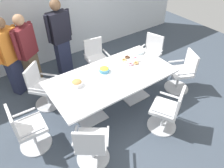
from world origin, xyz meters
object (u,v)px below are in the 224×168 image
Objects in this scene: office_chair_2 at (168,112)px; person_standing_2 at (61,38)px; conference_table at (112,81)px; person_standing_1 at (28,52)px; snack_bowl_chips_yellow at (104,69)px; snack_bowl_cookies at (77,83)px; office_chair_0 at (28,130)px; office_chair_1 at (91,146)px; office_chair_4 at (150,56)px; plate_stack at (139,51)px; office_chair_5 at (96,61)px; office_chair_3 at (182,74)px; donut_platter at (131,60)px; office_chair_6 at (43,88)px; person_standing_0 at (11,57)px.

office_chair_2 is 2.84m from person_standing_2.
person_standing_1 is (-1.06, 1.56, 0.25)m from conference_table.
snack_bowl_cookies is at bearing -173.14° from snack_bowl_chips_yellow.
office_chair_1 is at bearing 41.41° from office_chair_0.
office_chair_4 is 3.81× the size of plate_stack.
conference_table is 1.15m from office_chair_5.
person_standing_1 reaches higher than snack_bowl_chips_yellow.
plate_stack is (2.04, -1.19, -0.10)m from person_standing_1.
snack_bowl_chips_yellow is at bearing -170.87° from plate_stack.
office_chair_3 is 1.19m from donut_platter.
office_chair_2 is 1.00× the size of office_chair_4.
office_chair_1 is 1.00× the size of office_chair_2.
person_standing_1 reaches higher than office_chair_3.
donut_platter is (1.68, -1.37, -0.10)m from person_standing_1.
person_standing_2 reaches higher than office_chair_3.
office_chair_3 reaches higher than plate_stack.
office_chair_1 is 4.59× the size of snack_bowl_cookies.
office_chair_5 is 3.81× the size of plate_stack.
office_chair_6 is at bearing 167.30° from plate_stack.
person_standing_2 is (-0.58, 0.55, 0.54)m from office_chair_5.
person_standing_1 is at bearing -135.95° from office_chair_6.
office_chair_3 and office_chair_6 have the same top height.
person_standing_0 is at bearing -4.21° from person_standing_2.
office_chair_2 is at bearing 95.86° from person_standing_0.
office_chair_0 is at bearing -171.84° from snack_bowl_chips_yellow.
person_standing_2 is at bearing -35.60° from office_chair_5.
person_standing_2 is (1.43, 1.67, 0.54)m from office_chair_0.
snack_bowl_cookies is at bearing 68.70° from person_standing_1.
office_chair_3 is 2.97m from office_chair_6.
office_chair_2 is 1.89m from office_chair_4.
person_standing_2 reaches higher than office_chair_4.
donut_platter is at bearing 16.65° from conference_table.
office_chair_1 is 1.73m from office_chair_6.
office_chair_1 is 2.61m from office_chair_3.
person_standing_2 is (0.79, 0.08, 0.07)m from person_standing_1.
donut_platter is at bearing 117.45° from office_chair_6.
office_chair_3 is 0.51× the size of person_standing_2.
office_chair_2 is at bearing 87.75° from office_chair_6.
office_chair_5 is at bearing 108.45° from donut_platter.
snack_bowl_cookies is 0.63m from snack_bowl_chips_yellow.
office_chair_1 is 1.00× the size of office_chair_4.
office_chair_2 is at bearing -110.18° from plate_stack.
person_standing_0 is 0.95× the size of person_standing_2.
office_chair_3 is 3.81× the size of plate_stack.
office_chair_4 is (3.21, 0.55, 0.00)m from office_chair_0.
office_chair_5 is at bearing 148.10° from office_chair_6.
office_chair_0 and office_chair_4 have the same top height.
office_chair_1 is at bearing 123.97° from office_chair_3.
office_chair_6 is 2.18m from plate_stack.
conference_table is at bearing -77.89° from snack_bowl_chips_yellow.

